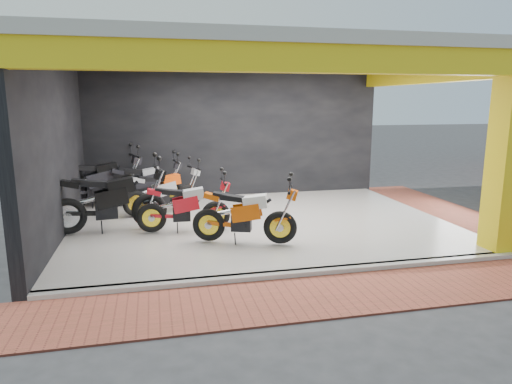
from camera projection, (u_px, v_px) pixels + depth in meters
ground at (286, 255)px, 8.14m from camera, size 80.00×80.00×0.00m
showroom_floor at (260, 224)px, 10.04m from camera, size 8.00×6.00×0.10m
showroom_ceiling at (261, 56)px, 9.35m from camera, size 8.40×6.40×0.20m
back_wall at (235, 136)px, 12.67m from camera, size 8.20×0.20×3.50m
left_wall at (55, 151)px, 8.82m from camera, size 0.20×6.20×3.50m
corner_column at (508, 157)px, 7.89m from camera, size 0.50×0.50×3.50m
header_beam_front at (309, 59)px, 6.54m from camera, size 8.40×0.30×0.40m
header_beam_right at (433, 74)px, 10.27m from camera, size 0.30×6.40×0.40m
floor_kerb at (305, 273)px, 7.16m from camera, size 8.00×0.20×0.10m
paver_front at (323, 295)px, 6.42m from camera, size 9.00×1.40×0.03m
paver_right at (452, 213)px, 11.09m from camera, size 1.40×7.00×0.03m
moto_hero at (280, 212)px, 8.28m from camera, size 2.20×1.43×1.26m
moto_row_a at (215, 201)px, 9.24m from camera, size 2.00×0.81×1.21m
moto_row_b at (149, 193)px, 9.35m from camera, size 2.50×1.17×1.48m
moto_row_c at (188, 185)px, 10.96m from camera, size 2.13×1.35×1.22m
moto_row_d at (128, 175)px, 11.67m from camera, size 2.56×1.59×1.47m
moto_row_e at (170, 178)px, 11.76m from camera, size 2.18×1.04×1.28m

